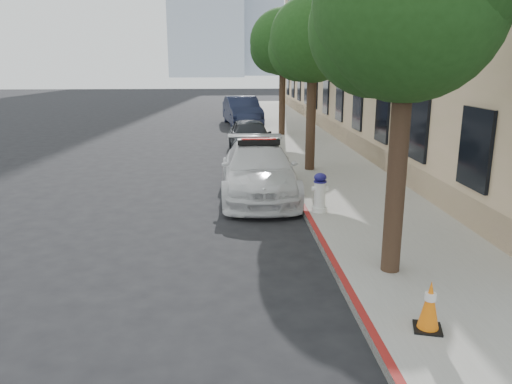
{
  "coord_description": "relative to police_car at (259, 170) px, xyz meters",
  "views": [
    {
      "loc": [
        0.24,
        -9.45,
        3.44
      ],
      "look_at": [
        0.82,
        -0.06,
        1.0
      ],
      "focal_mm": 35.0,
      "sensor_mm": 36.0,
      "label": 1
    }
  ],
  "objects": [
    {
      "name": "ground",
      "position": [
        -1.1,
        -3.41,
        -0.7
      ],
      "size": [
        120.0,
        120.0,
        0.0
      ],
      "primitive_type": "plane",
      "color": "black",
      "rests_on": "ground"
    },
    {
      "name": "sidewalk",
      "position": [
        2.5,
        6.59,
        -0.62
      ],
      "size": [
        3.2,
        50.0,
        0.15
      ],
      "primitive_type": "cube",
      "color": "gray",
      "rests_on": "ground"
    },
    {
      "name": "curb_strip",
      "position": [
        0.96,
        6.59,
        -0.62
      ],
      "size": [
        0.12,
        50.0,
        0.15
      ],
      "primitive_type": "cube",
      "color": "maroon",
      "rests_on": "ground"
    },
    {
      "name": "building",
      "position": [
        8.1,
        11.59,
        4.3
      ],
      "size": [
        8.0,
        36.0,
        10.0
      ],
      "primitive_type": "cube",
      "color": "tan",
      "rests_on": "ground"
    },
    {
      "name": "tree_near",
      "position": [
        1.83,
        -5.42,
        3.58
      ],
      "size": [
        2.92,
        2.82,
        5.62
      ],
      "color": "black",
      "rests_on": "sidewalk"
    },
    {
      "name": "tree_mid",
      "position": [
        1.83,
        2.58,
        3.46
      ],
      "size": [
        2.77,
        2.64,
        5.43
      ],
      "color": "black",
      "rests_on": "sidewalk"
    },
    {
      "name": "tree_far",
      "position": [
        1.83,
        10.58,
        3.69
      ],
      "size": [
        3.1,
        3.0,
        5.81
      ],
      "color": "black",
      "rests_on": "sidewalk"
    },
    {
      "name": "police_car",
      "position": [
        0.0,
        0.0,
        0.0
      ],
      "size": [
        1.99,
        4.8,
        1.54
      ],
      "rotation": [
        0.0,
        0.0,
        -0.01
      ],
      "color": "silver",
      "rests_on": "ground"
    },
    {
      "name": "parked_car_mid",
      "position": [
        0.1,
        6.54,
        -0.04
      ],
      "size": [
        1.77,
        3.93,
        1.31
      ],
      "primitive_type": "imported",
      "rotation": [
        0.0,
        0.0,
        0.06
      ],
      "color": "black",
      "rests_on": "ground"
    },
    {
      "name": "parked_car_far",
      "position": [
        0.1,
        15.62,
        0.1
      ],
      "size": [
        2.27,
        5.0,
        1.59
      ],
      "primitive_type": "imported",
      "rotation": [
        0.0,
        0.0,
        0.12
      ],
      "color": "black",
      "rests_on": "ground"
    },
    {
      "name": "fire_hydrant",
      "position": [
        1.25,
        -2.06,
        -0.11
      ],
      "size": [
        0.37,
        0.35,
        0.9
      ],
      "rotation": [
        0.0,
        0.0,
        -0.01
      ],
      "color": "white",
      "rests_on": "sidewalk"
    },
    {
      "name": "traffic_cone",
      "position": [
        1.67,
        -7.29,
        -0.22
      ],
      "size": [
        0.43,
        0.43,
        0.66
      ],
      "rotation": [
        0.0,
        0.0,
        -0.29
      ],
      "color": "black",
      "rests_on": "sidewalk"
    }
  ]
}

